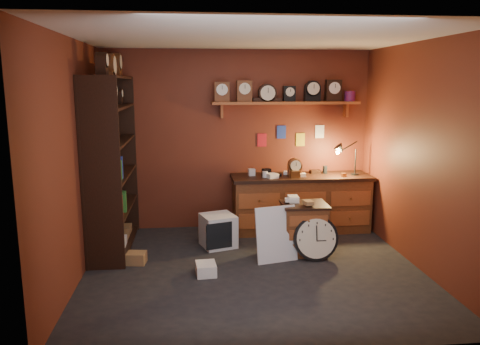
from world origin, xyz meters
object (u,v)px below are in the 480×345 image
(shelving_unit, at_px, (109,157))
(low_cabinet, at_px, (304,226))
(big_round_clock, at_px, (316,238))
(workbench, at_px, (301,200))

(shelving_unit, height_order, low_cabinet, shelving_unit)
(shelving_unit, bearing_deg, big_round_clock, -15.52)
(shelving_unit, xyz_separation_m, big_round_clock, (2.62, -0.73, -0.97))
(shelving_unit, distance_m, workbench, 2.87)
(workbench, distance_m, big_round_clock, 1.24)
(shelving_unit, relative_size, low_cabinet, 3.39)
(big_round_clock, bearing_deg, low_cabinet, 109.62)
(shelving_unit, height_order, big_round_clock, shelving_unit)
(shelving_unit, bearing_deg, low_cabinet, -10.56)
(low_cabinet, bearing_deg, big_round_clock, -69.10)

